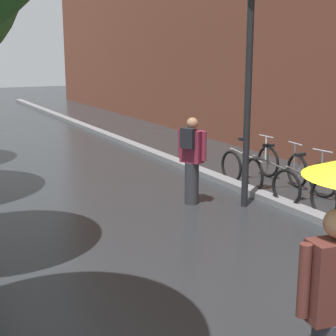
% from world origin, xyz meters
% --- Properties ---
extents(kerb_strip, '(0.30, 36.00, 0.12)m').
position_xyz_m(kerb_strip, '(3.20, 10.00, 0.06)').
color(kerb_strip, slate).
rests_on(kerb_strip, ground).
extents(parked_bicycle_2, '(1.15, 0.82, 0.96)m').
position_xyz_m(parked_bicycle_2, '(3.77, 5.20, 0.38)').
color(parked_bicycle_2, black).
rests_on(parked_bicycle_2, ground).
extents(parked_bicycle_3, '(1.16, 0.83, 0.96)m').
position_xyz_m(parked_bicycle_3, '(3.84, 6.15, 0.38)').
color(parked_bicycle_3, black).
rests_on(parked_bicycle_3, ground).
extents(parked_bicycle_4, '(1.10, 0.74, 0.96)m').
position_xyz_m(parked_bicycle_4, '(3.88, 7.07, 0.38)').
color(parked_bicycle_4, black).
rests_on(parked_bicycle_4, ground).
extents(street_lamp_post, '(0.24, 0.24, 4.01)m').
position_xyz_m(street_lamp_post, '(2.60, 5.51, 2.36)').
color(street_lamp_post, black).
rests_on(street_lamp_post, ground).
extents(pedestrian_walking_midground, '(0.44, 0.53, 1.60)m').
position_xyz_m(pedestrian_walking_midground, '(1.82, 6.10, 0.86)').
color(pedestrian_walking_midground, '#2D2D33').
rests_on(pedestrian_walking_midground, ground).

